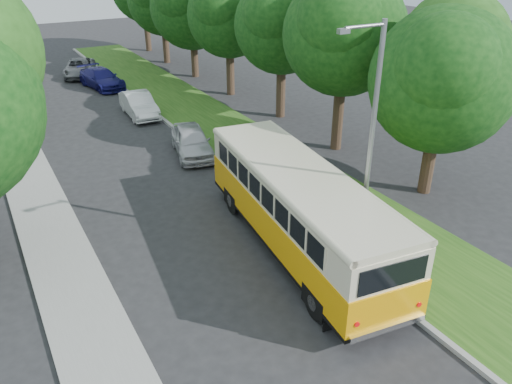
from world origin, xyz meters
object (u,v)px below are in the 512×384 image
lamppost_near (369,141)px  vintage_bus (298,211)px  car_silver (192,141)px  car_grey (79,68)px  car_blue (102,78)px  car_white (139,105)px

lamppost_near → vintage_bus: (-1.49, 1.51, -2.80)m
car_silver → vintage_bus: bearing=-78.1°
car_silver → lamppost_near: bearing=-70.5°
vintage_bus → car_grey: 29.83m
car_blue → car_grey: size_ratio=1.01×
lamppost_near → vintage_bus: size_ratio=0.76×
car_silver → car_blue: 15.31m
lamppost_near → car_grey: lamppost_near is taller
car_white → car_grey: (-0.91, 12.30, -0.05)m
vintage_bus → car_blue: bearing=97.8°
car_white → car_blue: 7.84m
car_silver → car_white: car_silver is taller
lamppost_near → car_blue: (-1.83, 26.84, -3.66)m
car_white → car_silver: bearing=-84.6°
car_grey → car_blue: bearing=-64.2°
vintage_bus → car_white: 17.52m
lamppost_near → car_silver: (-1.21, 11.54, -3.63)m
lamppost_near → car_blue: lamppost_near is taller
car_white → car_grey: 12.34m
vintage_bus → lamppost_near: bearing=-38.3°
car_blue → car_silver: bearing=-97.7°
vintage_bus → car_grey: bearing=98.9°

